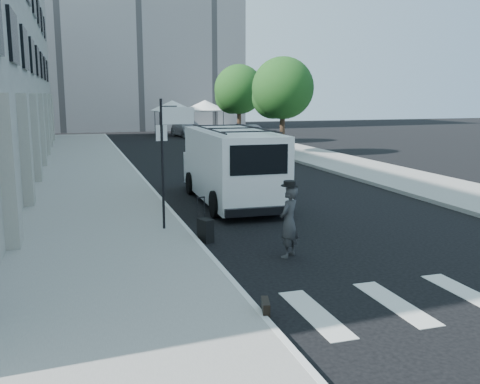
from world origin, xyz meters
TOP-DOWN VIEW (x-y plane):
  - ground at (0.00, 0.00)m, footprint 120.00×120.00m
  - sidewalk_left at (-4.25, 16.00)m, footprint 4.50×48.00m
  - sidewalk_right at (9.00, 20.00)m, footprint 4.00×56.00m
  - building_far at (2.00, 50.00)m, footprint 22.00×12.00m
  - sign_pole at (-2.36, 3.20)m, footprint 1.03×0.07m
  - tree_near at (7.50, 20.15)m, footprint 3.80×3.83m
  - tree_far at (7.50, 29.15)m, footprint 3.80×3.83m
  - tent_left at (4.00, 38.00)m, footprint 4.00×4.00m
  - tent_right at (7.20, 38.50)m, footprint 4.00×4.00m
  - businessman at (-0.17, 0.21)m, footprint 0.73×0.71m
  - briefcase at (-1.90, -2.95)m, footprint 0.23×0.46m
  - suitcase at (-1.72, 2.06)m, footprint 0.39×0.48m
  - cargo_van at (0.38, 6.85)m, footprint 2.54×6.82m
  - parked_car_a at (6.45, 19.70)m, footprint 2.03×4.40m
  - parked_car_b at (6.52, 23.63)m, footprint 2.14×5.18m
  - parked_car_c at (5.00, 35.93)m, footprint 2.66×5.33m

SIDE VIEW (x-z plane):
  - ground at x=0.00m, z-range 0.00..0.00m
  - sidewalk_left at x=-4.25m, z-range 0.00..0.15m
  - sidewalk_right at x=9.00m, z-range 0.00..0.15m
  - briefcase at x=-1.90m, z-range 0.00..0.34m
  - suitcase at x=-1.72m, z-range -0.27..0.89m
  - parked_car_a at x=6.45m, z-range 0.00..1.46m
  - parked_car_c at x=5.00m, z-range 0.00..1.49m
  - parked_car_b at x=6.52m, z-range 0.00..1.67m
  - businessman at x=-0.17m, z-range 0.00..1.69m
  - cargo_van at x=0.38m, z-range 0.04..2.56m
  - sign_pole at x=-2.36m, z-range 0.90..4.40m
  - tent_left at x=4.00m, z-range 1.11..4.31m
  - tent_right at x=7.20m, z-range 1.11..4.31m
  - tree_near at x=7.50m, z-range 0.96..6.99m
  - tree_far at x=7.50m, z-range 0.96..6.99m
  - building_far at x=2.00m, z-range 0.00..25.00m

